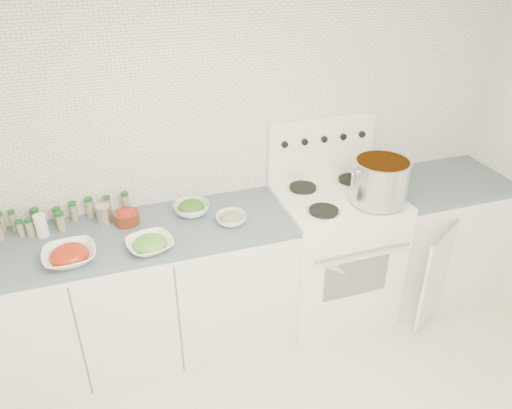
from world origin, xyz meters
name	(u,v)px	position (x,y,z in m)	size (l,w,h in m)	color
room_walls	(380,211)	(0.00, 0.00, 1.56)	(3.54, 3.04, 2.52)	white
counter_left	(142,294)	(-0.82, 1.19, 0.45)	(1.85, 0.62, 0.90)	white
stove	(332,250)	(0.48, 1.19, 0.50)	(0.76, 0.70, 1.36)	white
counter_right	(433,235)	(1.30, 1.19, 0.45)	(0.89, 0.83, 0.90)	white
stock_pot	(381,179)	(0.67, 1.01, 1.09)	(0.38, 0.35, 0.27)	silver
bowl_tomato	(69,255)	(-1.17, 1.02, 0.94)	(0.29, 0.29, 0.09)	white
bowl_snowpea	(150,244)	(-0.75, 0.99, 0.94)	(0.29, 0.29, 0.08)	white
bowl_broccoli	(192,208)	(-0.46, 1.30, 0.94)	(0.26, 0.26, 0.09)	white
bowl_zucchini	(231,218)	(-0.26, 1.11, 0.93)	(0.23, 0.23, 0.07)	white
bowl_pepper	(127,217)	(-0.84, 1.31, 0.94)	(0.15, 0.15, 0.09)	#622110
salt_canister	(41,226)	(-1.32, 1.33, 0.97)	(0.07, 0.07, 0.14)	white
tin_can	(104,214)	(-0.97, 1.36, 0.96)	(0.09, 0.09, 0.11)	#B8AA9B
spice_cluster	(56,216)	(-1.24, 1.41, 0.96)	(0.76, 0.15, 0.14)	gray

